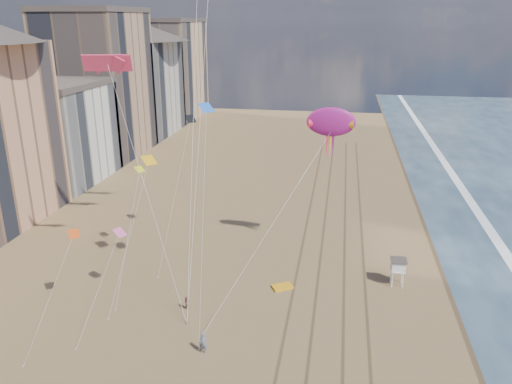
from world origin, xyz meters
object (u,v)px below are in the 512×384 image
kite_flyer_b (187,303)px  grounded_kite (282,287)px  kite_flyer_a (203,343)px  lifeguard_stand (398,265)px  show_kite (331,122)px

kite_flyer_b → grounded_kite: bearing=56.3°
grounded_kite → kite_flyer_a: (-5.24, -11.91, 0.87)m
lifeguard_stand → show_kite: bearing=145.0°
kite_flyer_a → kite_flyer_b: kite_flyer_a is taller
grounded_kite → kite_flyer_b: 10.40m
lifeguard_stand → show_kite: show_kite is taller
lifeguard_stand → kite_flyer_a: size_ratio=1.51×
show_kite → grounded_kite: bearing=-116.3°
lifeguard_stand → kite_flyer_b: size_ratio=2.07×
grounded_kite → kite_flyer_b: bearing=-177.0°
grounded_kite → show_kite: bearing=33.0°
lifeguard_stand → show_kite: 16.85m
lifeguard_stand → grounded_kite: lifeguard_stand is taller
show_kite → lifeguard_stand: bearing=-35.0°
grounded_kite → kite_flyer_b: (-8.63, -5.77, 0.60)m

